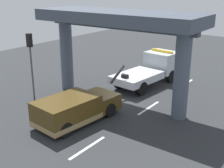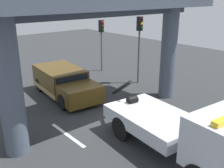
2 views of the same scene
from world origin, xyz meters
The scene contains 8 objects.
ground_plane centered at (0.00, 0.00, -0.05)m, with size 60.00×40.00×0.10m, color #2D3033.
lane_stripe_west centered at (-6.00, -2.42, 0.00)m, with size 2.60×0.16×0.01m, color silver.
lane_stripe_mid centered at (0.00, -2.42, 0.00)m, with size 2.60×0.16×0.01m, color silver.
lane_stripe_east centered at (6.00, -2.42, 0.00)m, with size 2.60×0.16×0.01m, color silver.
tow_truck_white centered at (4.55, -0.08, 1.20)m, with size 7.34×2.99×2.46m.
towed_van_green centered at (-4.25, 0.01, 0.78)m, with size 5.39×2.69×1.58m.
overpass_structure centered at (-0.16, 0.00, 4.93)m, with size 3.60×11.08×5.95m.
traffic_light_far centered at (-2.98, 5.08, 3.24)m, with size 0.39×0.32×4.45m.
Camera 1 is at (-15.57, -10.86, 7.59)m, focal length 47.77 mm.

